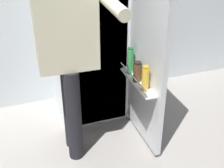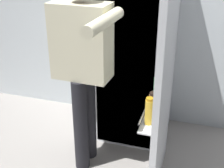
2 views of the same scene
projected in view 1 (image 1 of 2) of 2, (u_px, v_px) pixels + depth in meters
ground_plane at (105, 139)px, 2.77m from camera, size 5.90×5.90×0.00m
refrigerator at (89, 29)px, 2.76m from camera, size 0.67×1.20×1.73m
person at (68, 47)px, 2.20m from camera, size 0.52×0.74×1.58m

